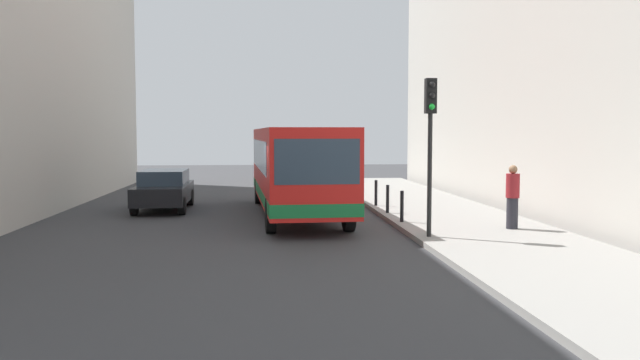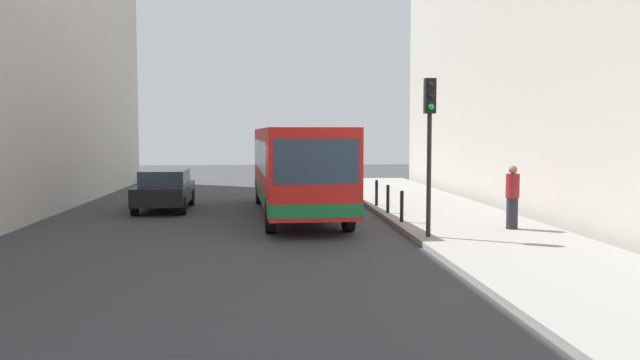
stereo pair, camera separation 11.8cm
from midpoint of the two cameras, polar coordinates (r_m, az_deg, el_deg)
name	(u,v)px [view 1 (the left image)]	position (r m, az deg, el deg)	size (l,w,h in m)	color
ground_plane	(290,232)	(18.67, -2.86, -4.63)	(80.00, 80.00, 0.00)	#38383A
sidewalk	(473,227)	(19.63, 13.14, -4.08)	(4.40, 40.00, 0.15)	gray
bus	(296,165)	(22.48, -2.30, 1.29)	(3.04, 11.13, 3.00)	red
car_beside_bus	(164,189)	(24.66, -13.70, -0.77)	(1.91, 4.42, 1.48)	black
traffic_light	(430,127)	(16.98, 9.49, 4.63)	(0.28, 0.33, 4.10)	black
bollard_near	(402,206)	(19.84, 7.05, -2.31)	(0.11, 0.11, 0.95)	black
bollard_mid	(388,199)	(22.01, 5.82, -1.67)	(0.11, 0.11, 0.95)	black
bollard_far	(376,193)	(24.20, 4.81, -1.14)	(0.11, 0.11, 0.95)	black
pedestrian_near_signal	(513,197)	(19.01, 16.41, -1.43)	(0.38, 0.38, 1.80)	#26262D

